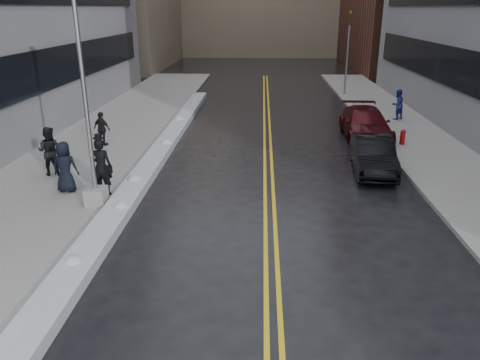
# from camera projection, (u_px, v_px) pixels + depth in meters

# --- Properties ---
(ground) EXTENTS (160.00, 160.00, 0.00)m
(ground) POSITION_uv_depth(u_px,v_px,m) (186.00, 238.00, 13.74)
(ground) COLOR black
(ground) RESTS_ON ground
(sidewalk_west) EXTENTS (5.50, 50.00, 0.15)m
(sidewalk_west) POSITION_uv_depth(u_px,v_px,m) (102.00, 142.00, 23.34)
(sidewalk_west) COLOR gray
(sidewalk_west) RESTS_ON ground
(sidewalk_east) EXTENTS (4.00, 50.00, 0.15)m
(sidewalk_east) POSITION_uv_depth(u_px,v_px,m) (422.00, 146.00, 22.65)
(sidewalk_east) COLOR gray
(sidewalk_east) RESTS_ON ground
(lane_line_left) EXTENTS (0.12, 50.00, 0.01)m
(lane_line_left) POSITION_uv_depth(u_px,v_px,m) (265.00, 145.00, 23.01)
(lane_line_left) COLOR gold
(lane_line_left) RESTS_ON ground
(lane_line_right) EXTENTS (0.12, 50.00, 0.01)m
(lane_line_right) POSITION_uv_depth(u_px,v_px,m) (271.00, 145.00, 22.99)
(lane_line_right) COLOR gold
(lane_line_right) RESTS_ON ground
(snow_ridge) EXTENTS (0.90, 30.00, 0.34)m
(snow_ridge) POSITION_uv_depth(u_px,v_px,m) (159.00, 152.00, 21.29)
(snow_ridge) COLOR silver
(snow_ridge) RESTS_ON ground
(lamppost) EXTENTS (0.65, 0.65, 7.62)m
(lamppost) POSITION_uv_depth(u_px,v_px,m) (89.00, 136.00, 14.88)
(lamppost) COLOR gray
(lamppost) RESTS_ON sidewalk_west
(fire_hydrant) EXTENTS (0.26, 0.26, 0.73)m
(fire_hydrant) POSITION_uv_depth(u_px,v_px,m) (403.00, 136.00, 22.53)
(fire_hydrant) COLOR maroon
(fire_hydrant) RESTS_ON sidewalk_east
(traffic_signal) EXTENTS (0.16, 0.20, 6.00)m
(traffic_signal) POSITION_uv_depth(u_px,v_px,m) (348.00, 50.00, 34.68)
(traffic_signal) COLOR gray
(traffic_signal) RESTS_ON sidewalk_east
(pedestrian_fedora) EXTENTS (0.75, 0.50, 2.04)m
(pedestrian_fedora) POSITION_uv_depth(u_px,v_px,m) (101.00, 167.00, 16.23)
(pedestrian_fedora) COLOR black
(pedestrian_fedora) RESTS_ON sidewalk_west
(pedestrian_b) EXTENTS (0.95, 0.75, 1.93)m
(pedestrian_b) POSITION_uv_depth(u_px,v_px,m) (50.00, 151.00, 18.24)
(pedestrian_b) COLOR black
(pedestrian_b) RESTS_ON sidewalk_west
(pedestrian_c) EXTENTS (0.90, 0.59, 1.84)m
(pedestrian_c) POSITION_uv_depth(u_px,v_px,m) (65.00, 167.00, 16.56)
(pedestrian_c) COLOR black
(pedestrian_c) RESTS_ON sidewalk_west
(pedestrian_d) EXTENTS (1.03, 0.75, 1.63)m
(pedestrian_d) POSITION_uv_depth(u_px,v_px,m) (102.00, 129.00, 22.17)
(pedestrian_d) COLOR black
(pedestrian_d) RESTS_ON sidewalk_west
(pedestrian_east) EXTENTS (1.08, 1.04, 1.75)m
(pedestrian_east) POSITION_uv_depth(u_px,v_px,m) (397.00, 104.00, 27.43)
(pedestrian_east) COLOR navy
(pedestrian_east) RESTS_ON sidewalk_east
(car_black) EXTENTS (1.88, 4.45, 1.43)m
(car_black) POSITION_uv_depth(u_px,v_px,m) (373.00, 155.00, 19.13)
(car_black) COLOR black
(car_black) RESTS_ON ground
(car_maroon) EXTENTS (2.30, 5.40, 1.55)m
(car_maroon) POSITION_uv_depth(u_px,v_px,m) (365.00, 124.00, 23.89)
(car_maroon) COLOR #410A0F
(car_maroon) RESTS_ON ground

